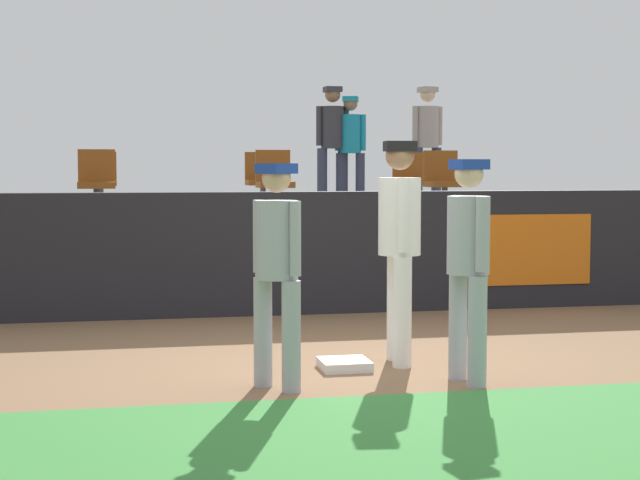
{
  "coord_description": "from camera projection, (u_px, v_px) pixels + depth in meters",
  "views": [
    {
      "loc": [
        -1.99,
        -7.91,
        1.66
      ],
      "look_at": [
        -0.15,
        1.05,
        1.0
      ],
      "focal_mm": 56.24,
      "sensor_mm": 36.0,
      "label": 1
    }
  ],
  "objects": [
    {
      "name": "seat_back_center",
      "position": [
        262.0,
        177.0,
        14.49
      ],
      "size": [
        0.47,
        0.44,
        0.84
      ],
      "color": "#4C4C51",
      "rests_on": "bleacher_platform"
    },
    {
      "name": "spectator_casual",
      "position": [
        427.0,
        137.0,
        16.03
      ],
      "size": [
        0.52,
        0.42,
        1.9
      ],
      "rotation": [
        0.0,
        0.0,
        3.33
      ],
      "color": "#33384C",
      "rests_on": "bleacher_platform"
    },
    {
      "name": "grass_foreground_strip",
      "position": [
        458.0,
        446.0,
        5.97
      ],
      "size": [
        18.0,
        2.8,
        0.01
      ],
      "primitive_type": "cube",
      "color": "#388438",
      "rests_on": "ground_plane"
    },
    {
      "name": "player_runner_visitor",
      "position": [
        468.0,
        254.0,
        7.66
      ],
      "size": [
        0.37,
        0.48,
        1.73
      ],
      "rotation": [
        0.0,
        0.0,
        -1.42
      ],
      "color": "#9EA3AD",
      "rests_on": "ground_plane"
    },
    {
      "name": "ground_plane",
      "position": [
        363.0,
        370.0,
        8.25
      ],
      "size": [
        60.0,
        60.0,
        0.0
      ],
      "primitive_type": "plane",
      "color": "#846042"
    },
    {
      "name": "spectator_hooded",
      "position": [
        350.0,
        143.0,
        15.35
      ],
      "size": [
        0.46,
        0.41,
        1.7
      ],
      "rotation": [
        0.0,
        0.0,
        2.81
      ],
      "color": "#33384C",
      "rests_on": "bleacher_platform"
    },
    {
      "name": "first_base",
      "position": [
        344.0,
        364.0,
        8.26
      ],
      "size": [
        0.4,
        0.4,
        0.08
      ],
      "primitive_type": "cube",
      "color": "white",
      "rests_on": "ground_plane"
    },
    {
      "name": "seat_front_left",
      "position": [
        97.0,
        179.0,
        12.27
      ],
      "size": [
        0.45,
        0.44,
        0.84
      ],
      "color": "#4C4C51",
      "rests_on": "bleacher_platform"
    },
    {
      "name": "bleacher_platform",
      "position": [
        261.0,
        250.0,
        13.89
      ],
      "size": [
        18.0,
        4.8,
        1.05
      ],
      "primitive_type": "cube",
      "color": "#59595E",
      "rests_on": "ground_plane"
    },
    {
      "name": "seat_back_left",
      "position": [
        101.0,
        178.0,
        14.03
      ],
      "size": [
        0.44,
        0.44,
        0.84
      ],
      "color": "#4C4C51",
      "rests_on": "bleacher_platform"
    },
    {
      "name": "field_wall",
      "position": [
        295.0,
        253.0,
        11.36
      ],
      "size": [
        18.0,
        0.26,
        1.39
      ],
      "color": "black",
      "rests_on": "ground_plane"
    },
    {
      "name": "seat_front_center",
      "position": [
        274.0,
        179.0,
        12.71
      ],
      "size": [
        0.44,
        0.44,
        0.84
      ],
      "color": "#4C4C51",
      "rests_on": "bleacher_platform"
    },
    {
      "name": "spectator_capped",
      "position": [
        333.0,
        138.0,
        15.34
      ],
      "size": [
        0.52,
        0.37,
        1.85
      ],
      "rotation": [
        0.0,
        0.0,
        3.19
      ],
      "color": "#33384C",
      "rests_on": "bleacher_platform"
    },
    {
      "name": "seat_front_right",
      "position": [
        443.0,
        178.0,
        13.16
      ],
      "size": [
        0.46,
        0.44,
        0.84
      ],
      "color": "#4C4C51",
      "rests_on": "bleacher_platform"
    },
    {
      "name": "player_coach_visitor",
      "position": [
        277.0,
        259.0,
        7.45
      ],
      "size": [
        0.45,
        0.45,
        1.69
      ],
      "rotation": [
        0.0,
        0.0,
        -0.96
      ],
      "color": "#9EA3AD",
      "rests_on": "ground_plane"
    },
    {
      "name": "player_fielder_home",
      "position": [
        400.0,
        236.0,
        8.44
      ],
      "size": [
        0.4,
        0.57,
        1.88
      ],
      "rotation": [
        0.0,
        0.0,
        -1.69
      ],
      "color": "white",
      "rests_on": "ground_plane"
    },
    {
      "name": "seat_back_right",
      "position": [
        410.0,
        177.0,
        14.94
      ],
      "size": [
        0.47,
        0.44,
        0.84
      ],
      "color": "#4C4C51",
      "rests_on": "bleacher_platform"
    }
  ]
}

